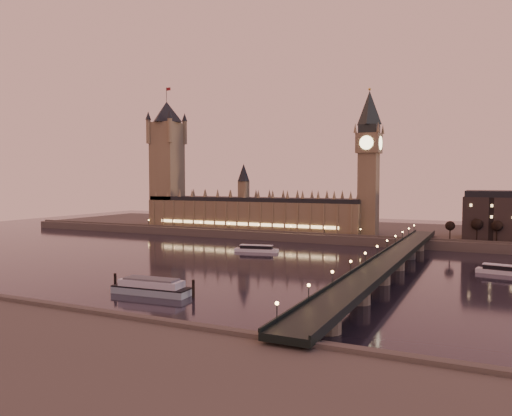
{
  "coord_description": "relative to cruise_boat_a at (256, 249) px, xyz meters",
  "views": [
    {
      "loc": [
        134.93,
        -234.75,
        45.02
      ],
      "look_at": [
        6.06,
        35.0,
        28.16
      ],
      "focal_mm": 35.0,
      "sensor_mm": 36.0,
      "label": 1
    }
  ],
  "objects": [
    {
      "name": "ground",
      "position": [
        -1.47,
        -45.19,
        -1.93
      ],
      "size": [
        700.0,
        700.0,
        0.0
      ],
      "primitive_type": "plane",
      "color": "black",
      "rests_on": "ground"
    },
    {
      "name": "far_embankment",
      "position": [
        28.53,
        119.81,
        1.07
      ],
      "size": [
        560.0,
        130.0,
        6.0
      ],
      "primitive_type": "cube",
      "color": "#423D35",
      "rests_on": "ground"
    },
    {
      "name": "palace_of_westminster",
      "position": [
        -41.6,
        75.81,
        19.77
      ],
      "size": [
        180.0,
        26.62,
        52.0
      ],
      "color": "brown",
      "rests_on": "ground"
    },
    {
      "name": "victoria_tower",
      "position": [
        -121.47,
        75.81,
        63.85
      ],
      "size": [
        31.68,
        31.68,
        118.0
      ],
      "color": "brown",
      "rests_on": "ground"
    },
    {
      "name": "big_ben",
      "position": [
        52.51,
        75.8,
        62.02
      ],
      "size": [
        17.68,
        17.68,
        104.0
      ],
      "color": "brown",
      "rests_on": "ground"
    },
    {
      "name": "westminster_bridge",
      "position": [
        90.14,
        -45.19,
        3.58
      ],
      "size": [
        13.2,
        260.0,
        15.3
      ],
      "color": "black",
      "rests_on": "ground"
    },
    {
      "name": "bare_tree_0",
      "position": [
        108.88,
        63.81,
        13.56
      ],
      "size": [
        6.25,
        6.25,
        12.71
      ],
      "color": "black",
      "rests_on": "ground"
    },
    {
      "name": "bare_tree_1",
      "position": [
        122.84,
        63.81,
        13.56
      ],
      "size": [
        6.25,
        6.25,
        12.71
      ],
      "color": "black",
      "rests_on": "ground"
    },
    {
      "name": "bare_tree_2",
      "position": [
        136.8,
        63.81,
        13.56
      ],
      "size": [
        6.25,
        6.25,
        12.71
      ],
      "color": "black",
      "rests_on": "ground"
    },
    {
      "name": "cruise_boat_a",
      "position": [
        0.0,
        0.0,
        0.0
      ],
      "size": [
        28.09,
        11.3,
        4.39
      ],
      "rotation": [
        0.0,
        0.0,
        0.2
      ],
      "color": "silver",
      "rests_on": "ground"
    },
    {
      "name": "cruise_boat_b",
      "position": [
        138.72,
        -16.2,
        0.06
      ],
      "size": [
        25.15,
        10.06,
        4.52
      ],
      "rotation": [
        0.0,
        0.0,
        -0.17
      ],
      "color": "silver",
      "rests_on": "ground"
    },
    {
      "name": "moored_barge",
      "position": [
        12.52,
        -122.45,
        0.95
      ],
      "size": [
        37.17,
        11.32,
        6.83
      ],
      "rotation": [
        0.0,
        0.0,
        0.07
      ],
      "color": "#87A1AB",
      "rests_on": "ground"
    }
  ]
}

